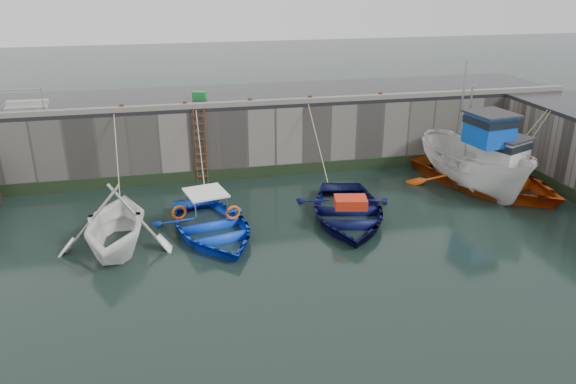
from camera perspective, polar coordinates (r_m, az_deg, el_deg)
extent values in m
plane|color=black|center=(15.68, 1.70, -10.92)|extent=(120.00, 120.00, 0.00)
cube|color=slate|center=(26.44, -4.96, 6.34)|extent=(30.00, 5.00, 3.00)
cube|color=black|center=(26.07, -5.07, 9.69)|extent=(30.00, 5.00, 0.16)
cube|color=slate|center=(23.76, -4.30, 8.98)|extent=(30.00, 0.30, 0.20)
cube|color=black|center=(24.41, -4.03, 1.98)|extent=(30.00, 0.08, 0.50)
cylinder|color=#3F1E0F|center=(23.75, -9.42, 4.60)|extent=(0.07, 0.07, 3.20)
cylinder|color=#3F1E0F|center=(23.77, -8.36, 4.68)|extent=(0.07, 0.07, 3.20)
cube|color=#3F1E0F|center=(24.16, -8.70, 1.56)|extent=(0.44, 0.06, 0.05)
cube|color=#3F1E0F|center=(24.05, -8.75, 2.30)|extent=(0.44, 0.06, 0.05)
cube|color=#3F1E0F|center=(23.95, -8.79, 3.05)|extent=(0.44, 0.06, 0.05)
cube|color=#3F1E0F|center=(23.84, -8.84, 3.80)|extent=(0.44, 0.06, 0.05)
cube|color=#3F1E0F|center=(23.75, -8.88, 4.56)|extent=(0.44, 0.06, 0.05)
cube|color=#3F1E0F|center=(23.65, -8.93, 5.32)|extent=(0.44, 0.06, 0.05)
cube|color=#3F1E0F|center=(23.56, -8.97, 6.09)|extent=(0.44, 0.06, 0.05)
cube|color=#3F1E0F|center=(23.48, -9.02, 6.87)|extent=(0.44, 0.06, 0.05)
cube|color=#3F1E0F|center=(23.40, -9.07, 7.65)|extent=(0.44, 0.06, 0.05)
imported|color=white|center=(19.25, -16.89, -5.37)|extent=(4.30, 4.87, 2.40)
imported|color=blue|center=(19.50, -7.71, -4.21)|extent=(4.66, 5.78, 1.06)
imported|color=#090C3C|center=(20.55, 6.01, -2.74)|extent=(4.88, 6.06, 1.11)
imported|color=silver|center=(24.27, 18.35, 2.28)|extent=(3.28, 6.50, 2.40)
cube|color=blue|center=(23.34, 19.79, 5.98)|extent=(1.62, 1.70, 1.20)
cube|color=black|center=(23.25, 19.90, 6.81)|extent=(1.69, 1.77, 0.28)
cube|color=#262628|center=(23.19, 19.99, 7.50)|extent=(1.85, 1.93, 0.08)
cylinder|color=#A5A8AD|center=(24.47, 17.32, 9.14)|extent=(0.08, 0.08, 3.00)
imported|color=#D5480B|center=(24.73, 19.50, 1.26)|extent=(7.16, 8.15, 1.40)
cube|color=silver|center=(24.03, 21.05, 3.76)|extent=(1.89, 1.94, 1.20)
cube|color=black|center=(23.94, 21.16, 4.56)|extent=(1.96, 2.02, 0.28)
cube|color=#262628|center=(23.86, 21.25, 5.22)|extent=(2.15, 2.20, 0.08)
cylinder|color=#A5A8AD|center=(24.76, 17.87, 6.84)|extent=(0.08, 0.08, 3.00)
cube|color=#17812D|center=(25.23, -8.99, 9.68)|extent=(0.66, 0.51, 0.33)
cylinder|color=#A5A8AD|center=(24.66, -27.11, 8.11)|extent=(0.05, 0.05, 1.00)
cylinder|color=#A5A8AD|center=(24.33, -23.68, 8.51)|extent=(0.05, 0.05, 1.00)
cylinder|color=#A5A8AD|center=(24.40, -25.58, 9.36)|extent=(1.50, 0.05, 0.05)
cube|color=gray|center=(25.04, -25.04, 7.66)|extent=(1.60, 0.35, 0.18)
cube|color=gray|center=(25.34, -24.95, 8.24)|extent=(1.60, 0.35, 0.18)
cylinder|color=#3F1E0F|center=(23.67, -16.51, 8.21)|extent=(0.18, 0.18, 0.28)
cylinder|color=#3F1E0F|center=(23.62, -10.41, 8.72)|extent=(0.18, 0.18, 0.28)
cylinder|color=#3F1E0F|center=(23.87, -3.85, 9.15)|extent=(0.18, 0.18, 0.28)
cylinder|color=#3F1E0F|center=(24.39, 2.27, 9.45)|extent=(0.18, 0.18, 0.28)
cylinder|color=#3F1E0F|center=(25.39, 9.37, 9.67)|extent=(0.18, 0.18, 0.28)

